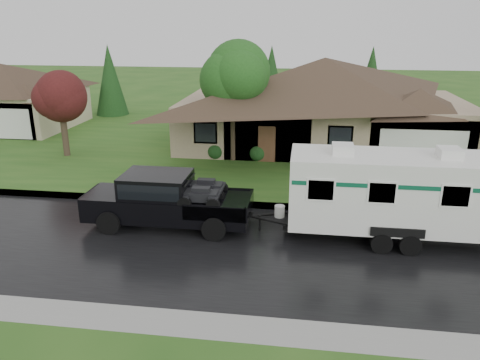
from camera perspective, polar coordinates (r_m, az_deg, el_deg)
name	(u,v)px	position (r m, az deg, el deg)	size (l,w,h in m)	color
ground	(278,229)	(18.93, 4.65, -5.95)	(140.00, 140.00, 0.00)	#28541A
road	(274,252)	(17.13, 4.23, -8.69)	(140.00, 8.00, 0.01)	black
curb	(281,206)	(20.97, 5.03, -3.22)	(140.00, 0.50, 0.15)	gray
lawn	(291,139)	(33.14, 6.26, 4.94)	(140.00, 26.00, 0.15)	#28541A
house_main	(328,92)	(31.36, 10.67, 10.50)	(19.44, 10.80, 6.90)	gray
house_far	(6,90)	(40.37, -26.66, 9.74)	(10.80, 8.64, 5.80)	tan
tree_left_green	(233,78)	(26.86, -0.85, 12.31)	(4.13, 4.13, 6.84)	#382B1E
tree_red	(60,95)	(29.87, -21.09, 9.59)	(3.18, 3.18, 5.26)	#382B1E
shrub_row	(323,154)	(27.49, 10.06, 3.14)	(13.60, 1.00, 1.00)	#143814
pickup_truck	(165,198)	(18.98, -9.14, -2.22)	(6.58, 2.50, 2.19)	black
travel_trailer	(394,191)	(18.25, 18.27, -1.28)	(8.11, 2.85, 3.64)	white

